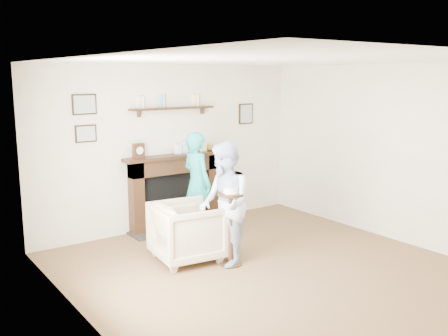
{
  "coord_description": "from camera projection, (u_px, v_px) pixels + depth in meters",
  "views": [
    {
      "loc": [
        -3.79,
        -4.17,
        2.33
      ],
      "look_at": [
        -0.14,
        0.9,
        1.18
      ],
      "focal_mm": 40.0,
      "sensor_mm": 36.0,
      "label": 1
    }
  ],
  "objects": [
    {
      "name": "room_shell",
      "position": [
        243.0,
        134.0,
        6.18
      ],
      "size": [
        4.54,
        5.02,
        2.52
      ],
      "color": "#F2E6CD",
      "rests_on": "ground"
    },
    {
      "name": "woman",
      "position": [
        198.0,
        233.0,
        7.49
      ],
      "size": [
        0.39,
        0.58,
        1.54
      ],
      "primitive_type": "imported",
      "rotation": [
        0.0,
        0.0,
        1.62
      ],
      "color": "teal",
      "rests_on": "ground"
    },
    {
      "name": "armchair",
      "position": [
        188.0,
        260.0,
        6.43
      ],
      "size": [
        0.92,
        0.9,
        0.75
      ],
      "primitive_type": "imported",
      "rotation": [
        0.0,
        0.0,
        1.44
      ],
      "color": "#C6AF93",
      "rests_on": "ground"
    },
    {
      "name": "pedestal_table",
      "position": [
        231.0,
        214.0,
        6.13
      ],
      "size": [
        0.33,
        0.33,
        1.06
      ],
      "color": "black",
      "rests_on": "ground"
    },
    {
      "name": "ground",
      "position": [
        278.0,
        275.0,
        5.93
      ],
      "size": [
        5.0,
        5.0,
        0.0
      ],
      "primitive_type": "plane",
      "color": "brown",
      "rests_on": "ground"
    },
    {
      "name": "man",
      "position": [
        225.0,
        263.0,
        6.3
      ],
      "size": [
        0.82,
        0.91,
        1.55
      ],
      "primitive_type": "imported",
      "rotation": [
        0.0,
        0.0,
        -1.94
      ],
      "color": "#ACB8D7",
      "rests_on": "ground"
    }
  ]
}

